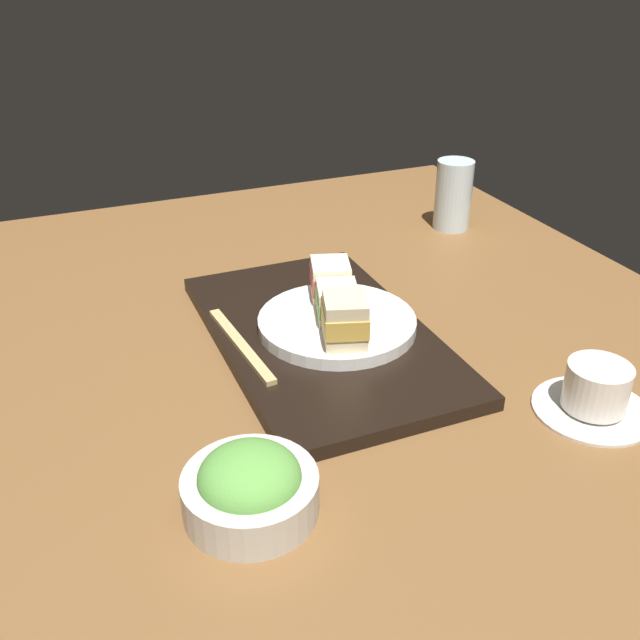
{
  "coord_description": "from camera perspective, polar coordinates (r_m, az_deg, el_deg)",
  "views": [
    {
      "loc": [
        73.13,
        -38.96,
        50.19
      ],
      "look_at": [
        -2.03,
        -7.57,
        5.0
      ],
      "focal_mm": 40.2,
      "sensor_mm": 36.0,
      "label": 1
    }
  ],
  "objects": [
    {
      "name": "sandwich_plate",
      "position": [
        0.97,
        1.36,
        -0.25
      ],
      "size": [
        21.46,
        21.46,
        1.71
      ],
      "primitive_type": "cylinder",
      "color": "white",
      "rests_on": "serving_tray"
    },
    {
      "name": "sandwich_near",
      "position": [
        1.01,
        0.84,
        3.22
      ],
      "size": [
        7.59,
        7.15,
        5.31
      ],
      "color": "#EFE5C1",
      "rests_on": "sandwich_plate"
    },
    {
      "name": "sandwich_middle",
      "position": [
        0.96,
        1.38,
        1.44
      ],
      "size": [
        7.77,
        7.21,
        4.72
      ],
      "color": "beige",
      "rests_on": "sandwich_plate"
    },
    {
      "name": "drinking_glass",
      "position": [
        1.36,
        10.56,
        9.77
      ],
      "size": [
        6.73,
        6.73,
        12.78
      ],
      "primitive_type": "cylinder",
      "color": "silver",
      "rests_on": "ground_plane"
    },
    {
      "name": "serving_tray",
      "position": [
        0.98,
        0.14,
        -1.28
      ],
      "size": [
        45.71,
        27.21,
        1.9
      ],
      "primitive_type": "cube",
      "color": "black",
      "rests_on": "ground_plane"
    },
    {
      "name": "ground_plane",
      "position": [
        0.98,
        4.57,
        -3.04
      ],
      "size": [
        140.0,
        100.0,
        3.0
      ],
      "primitive_type": "cube",
      "color": "brown"
    },
    {
      "name": "sandwich_far",
      "position": [
        0.9,
        2.0,
        0.01
      ],
      "size": [
        7.78,
        7.17,
        6.19
      ],
      "color": "beige",
      "rests_on": "sandwich_plate"
    },
    {
      "name": "salad_bowl",
      "position": [
        0.71,
        -5.59,
        -13.09
      ],
      "size": [
        13.29,
        13.29,
        6.95
      ],
      "color": "beige",
      "rests_on": "ground_plane"
    },
    {
      "name": "coffee_cup",
      "position": [
        0.89,
        21.08,
        -5.39
      ],
      "size": [
        13.76,
        13.76,
        6.25
      ],
      "color": "silver",
      "rests_on": "ground_plane"
    },
    {
      "name": "chopsticks_pair",
      "position": [
        0.94,
        -6.33,
        -1.96
      ],
      "size": [
        20.18,
        2.99,
        0.7
      ],
      "color": "tan",
      "rests_on": "serving_tray"
    }
  ]
}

